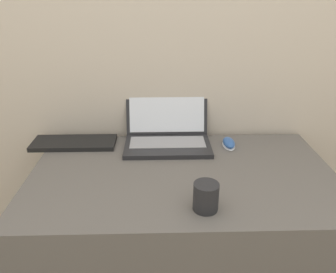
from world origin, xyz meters
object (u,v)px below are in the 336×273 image
object	(u,v)px
external_keyboard	(74,143)
laptop	(167,133)
computer_mouse	(229,143)
drink_cup	(206,196)

from	to	relation	value
external_keyboard	laptop	bearing A→B (deg)	0.96
computer_mouse	external_keyboard	bearing A→B (deg)	177.53
drink_cup	external_keyboard	size ratio (longest dim) A/B	0.25
computer_mouse	external_keyboard	size ratio (longest dim) A/B	0.29
laptop	computer_mouse	world-z (taller)	laptop
computer_mouse	laptop	bearing A→B (deg)	172.33
laptop	drink_cup	distance (m)	0.50
computer_mouse	external_keyboard	xyz separation A→B (m)	(-0.70, 0.03, -0.00)
drink_cup	external_keyboard	world-z (taller)	drink_cup
drink_cup	computer_mouse	world-z (taller)	drink_cup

